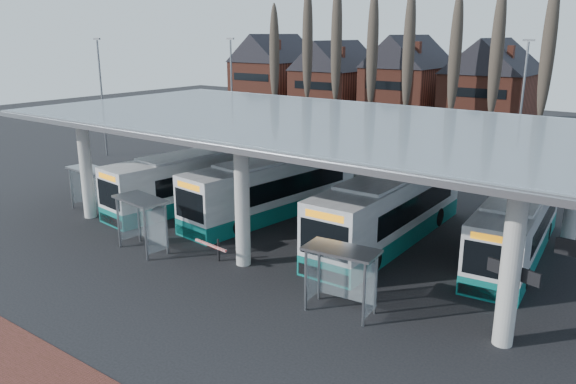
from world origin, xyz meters
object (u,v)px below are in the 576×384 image
Objects in this scene: shelter_1 at (144,212)px; shelter_2 at (343,265)px; bus_3 at (516,226)px; bus_0 at (198,180)px; shelter_0 at (91,179)px; bus_1 at (275,187)px; bus_2 at (390,209)px.

shelter_1 is 11.33m from shelter_2.
bus_3 reaches higher than shelter_2.
shelter_2 is (14.88, -6.98, 0.33)m from bus_0.
shelter_1 reaches higher than shelter_2.
bus_3 is 10.70m from shelter_2.
shelter_0 is 0.96× the size of shelter_1.
bus_1 is at bearing 87.13° from shelter_1.
shelter_0 is (-17.15, -6.06, 0.25)m from bus_2.
shelter_2 is (2.06, -8.29, 0.23)m from bus_2.
bus_1 is 7.64m from bus_2.
bus_1 is 8.72m from shelter_1.
bus_1 is 4.26× the size of shelter_0.
bus_0 is 8.09m from shelter_1.
shelter_2 is (19.21, -2.23, -0.01)m from shelter_0.
bus_1 reaches higher than shelter_0.
bus_3 is 24.34m from shelter_0.
shelter_2 is at bearing -76.77° from bus_2.
bus_0 is 3.97× the size of shelter_1.
bus_2 is at bearing 6.93° from bus_1.
shelter_1 is at bearing -12.75° from shelter_0.
shelter_1 is at bearing -56.52° from bus_0.
bus_0 is 4.16× the size of shelter_2.
bus_1 reaches higher than bus_0.
shelter_1 is at bearing -137.98° from bus_2.
bus_3 is 18.33m from shelter_1.
bus_1 reaches higher than bus_3.
bus_1 is 1.09× the size of bus_3.
bus_1 is 13.67m from bus_3.
bus_3 is at bearing 13.99° from bus_1.
bus_0 is 16.44m from shelter_2.
bus_3 is at bearing 15.16° from bus_2.
bus_3 is 3.91× the size of shelter_0.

